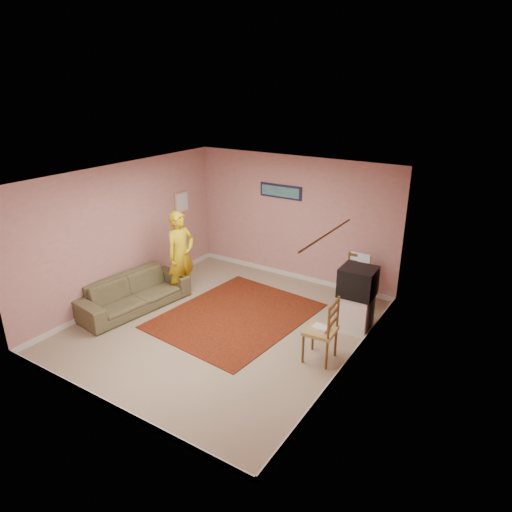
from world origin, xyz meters
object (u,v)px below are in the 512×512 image
Objects in this scene: chair_a at (355,276)px; chair_b at (321,323)px; sofa at (133,293)px; crt_tv at (358,282)px; tv_cabinet at (355,313)px; person at (181,255)px.

chair_a is 1.95m from chair_b.
sofa is at bearing -89.13° from chair_b.
crt_tv is 1.16m from chair_b.
tv_cabinet is 4.02m from sofa.
tv_cabinet is 1.17m from chair_b.
person is (0.40, 0.91, 0.55)m from sofa.
chair_b reaches higher than tv_cabinet.
chair_b is at bearing -98.56° from crt_tv.
chair_b reaches higher than chair_a.
crt_tv is at bearing -177.89° from tv_cabinet.
crt_tv is 0.93m from chair_a.
tv_cabinet is at bearing -0.00° from crt_tv.
person is (-3.35, -0.53, 0.53)m from tv_cabinet.
tv_cabinet reaches higher than sofa.
chair_b is (0.20, -1.94, 0.02)m from chair_a.
chair_a is at bearing -48.16° from sofa.
chair_a is 0.32× the size of person.
chair_a is 0.26× the size of sofa.
sofa is (-3.74, -1.44, -0.59)m from crt_tv.
crt_tv is at bearing -74.25° from chair_a.
crt_tv is 4.05m from sofa.
crt_tv is (-0.01, -0.00, 0.57)m from tv_cabinet.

